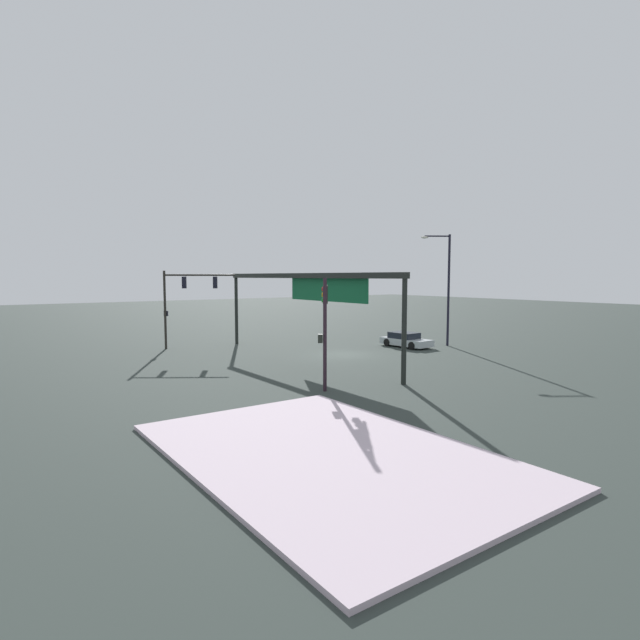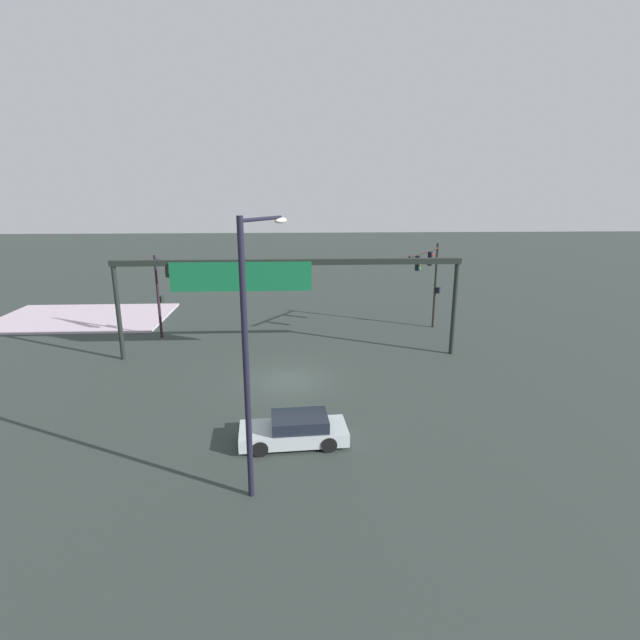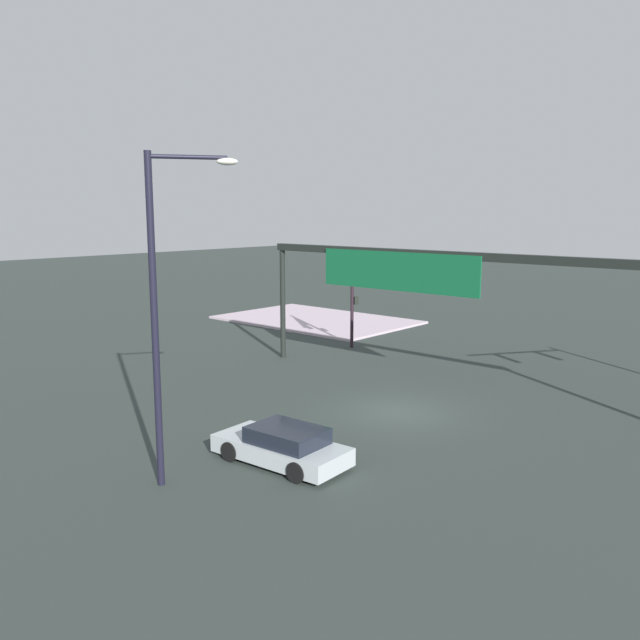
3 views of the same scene
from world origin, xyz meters
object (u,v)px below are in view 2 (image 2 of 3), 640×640
(streetlamp_curved_arm, at_px, (250,344))
(sedan_car_approaching, at_px, (295,430))
(traffic_signal_opposite_side, at_px, (168,282))
(traffic_signal_near_corner, at_px, (430,272))

(streetlamp_curved_arm, height_order, sedan_car_approaching, streetlamp_curved_arm)
(traffic_signal_opposite_side, distance_m, streetlamp_curved_arm, 19.17)
(traffic_signal_opposite_side, xyz_separation_m, streetlamp_curved_arm, (-7.15, 17.73, 1.32))
(traffic_signal_near_corner, relative_size, traffic_signal_opposite_side, 1.09)
(traffic_signal_opposite_side, xyz_separation_m, sedan_car_approaching, (-8.52, 14.49, -3.47))
(sedan_car_approaching, bearing_deg, traffic_signal_opposite_side, -63.41)
(traffic_signal_opposite_side, bearing_deg, traffic_signal_near_corner, 39.76)
(traffic_signal_opposite_side, distance_m, sedan_car_approaching, 17.16)
(traffic_signal_near_corner, distance_m, sedan_car_approaching, 18.65)
(traffic_signal_near_corner, xyz_separation_m, traffic_signal_opposite_side, (18.13, 1.02, -0.39))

